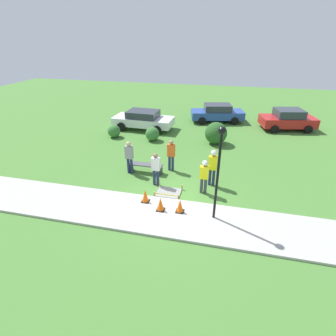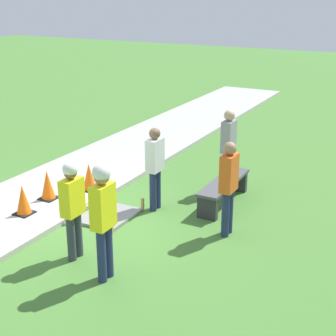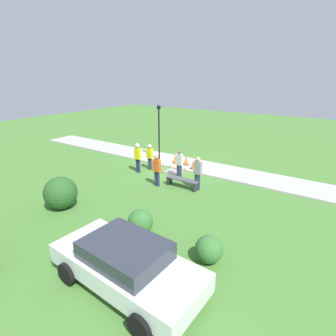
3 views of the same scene
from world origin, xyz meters
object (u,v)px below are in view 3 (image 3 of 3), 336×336
worker_supervisor (138,155)px  traffic_cone_near_patch (193,165)px  traffic_cone_sidewalk_edge (175,159)px  park_bench (182,181)px  bystander_in_white_shirt (198,171)px  parked_car_white (126,263)px  lamppost_near (159,125)px  bystander_in_gray_shirt (179,163)px  traffic_cone_far_patch (186,160)px  bystander_in_orange_shirt (157,169)px  worker_assistant (150,155)px

worker_supervisor → traffic_cone_near_patch: bearing=-140.0°
traffic_cone_sidewalk_edge → park_bench: bearing=128.3°
traffic_cone_sidewalk_edge → bystander_in_white_shirt: bystander_in_white_shirt is taller
traffic_cone_sidewalk_edge → parked_car_white: parked_car_white is taller
lamppost_near → parked_car_white: size_ratio=0.81×
traffic_cone_near_patch → bystander_in_gray_shirt: bearing=89.0°
traffic_cone_far_patch → park_bench: bearing=117.4°
park_bench → worker_supervisor: bearing=-8.1°
parked_car_white → lamppost_near: bearing=-55.8°
bystander_in_orange_shirt → parked_car_white: bearing=119.8°
traffic_cone_sidewalk_edge → worker_assistant: worker_assistant is taller
bystander_in_white_shirt → lamppost_near: lamppost_near is taller
park_bench → worker_assistant: (3.24, -1.32, 0.63)m
bystander_in_gray_shirt → worker_supervisor: bearing=13.0°
traffic_cone_far_patch → park_bench: traffic_cone_far_patch is taller
lamppost_near → parked_car_white: 12.03m
bystander_in_orange_shirt → parked_car_white: size_ratio=0.37×
traffic_cone_far_patch → worker_assistant: bearing=50.4°
worker_supervisor → parked_car_white: 9.50m
traffic_cone_sidewalk_edge → worker_assistant: bearing=67.3°
bystander_in_orange_shirt → lamppost_near: bearing=-55.5°
traffic_cone_sidewalk_edge → bystander_in_orange_shirt: 3.95m
traffic_cone_near_patch → traffic_cone_sidewalk_edge: size_ratio=1.01×
park_bench → lamppost_near: lamppost_near is taller
lamppost_near → bystander_in_white_shirt: bearing=147.5°
park_bench → bystander_in_orange_shirt: 1.53m
bystander_in_gray_shirt → bystander_in_white_shirt: 1.89m
worker_assistant → lamppost_near: (0.63, -1.88, 1.61)m
traffic_cone_near_patch → park_bench: bearing=107.4°
traffic_cone_far_patch → bystander_in_gray_shirt: (-0.78, 2.10, 0.56)m
worker_assistant → bystander_in_gray_shirt: bystander_in_gray_shirt is taller
bystander_in_orange_shirt → traffic_cone_far_patch: bearing=-84.0°
traffic_cone_sidewalk_edge → lamppost_near: size_ratio=0.15×
traffic_cone_near_patch → worker_supervisor: bearing=40.0°
worker_supervisor → worker_assistant: size_ratio=1.12×
worker_supervisor → worker_assistant: 0.88m
traffic_cone_sidewalk_edge → parked_car_white: size_ratio=0.13×
parked_car_white → worker_assistant: bearing=-53.2°
lamppost_near → bystander_in_gray_shirt: bearing=145.0°
worker_assistant → worker_supervisor: bearing=69.2°
traffic_cone_sidewalk_edge → bystander_in_white_shirt: bearing=138.3°
lamppost_near → parked_car_white: bearing=121.6°
parked_car_white → traffic_cone_far_patch: bearing=-65.7°
worker_assistant → bystander_in_gray_shirt: bearing=175.0°
traffic_cone_far_patch → lamppost_near: (2.20, 0.02, 2.19)m
traffic_cone_near_patch → bystander_in_orange_shirt: bystander_in_orange_shirt is taller
traffic_cone_sidewalk_edge → parked_car_white: bearing=115.7°
park_bench → bystander_in_white_shirt: (-0.79, -0.24, 0.67)m
traffic_cone_near_patch → bystander_in_white_shirt: bearing=123.2°
park_bench → bystander_in_gray_shirt: bearing=-51.3°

